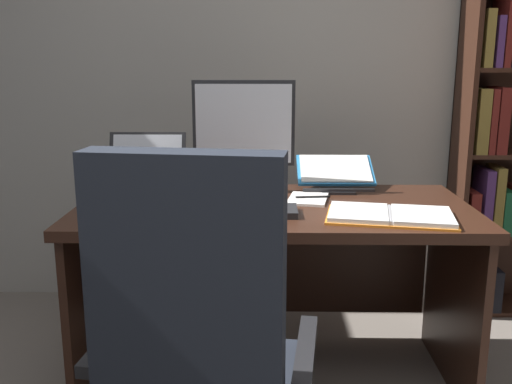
{
  "coord_description": "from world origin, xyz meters",
  "views": [
    {
      "loc": [
        -0.02,
        -0.99,
        1.3
      ],
      "look_at": [
        -0.06,
        1.1,
        0.81
      ],
      "focal_mm": 39.81,
      "sensor_mm": 36.0,
      "label": 1
    }
  ],
  "objects_px": {
    "laptop": "(143,178)",
    "open_binder": "(390,215)",
    "keyboard": "(240,211)",
    "notepad": "(308,199)",
    "coffee_mug": "(119,193)",
    "reading_stand_with_book": "(335,173)",
    "monitor": "(244,137)",
    "computer_mouse": "(158,208)",
    "pen": "(313,197)",
    "desk": "(273,249)",
    "office_chair": "(199,377)"
  },
  "relations": [
    {
      "from": "office_chair",
      "to": "monitor",
      "type": "distance_m",
      "value": 1.15
    },
    {
      "from": "office_chair",
      "to": "reading_stand_with_book",
      "type": "relative_size",
      "value": 3.28
    },
    {
      "from": "monitor",
      "to": "computer_mouse",
      "type": "height_order",
      "value": "monitor"
    },
    {
      "from": "computer_mouse",
      "to": "coffee_mug",
      "type": "distance_m",
      "value": 0.2
    },
    {
      "from": "laptop",
      "to": "open_binder",
      "type": "relative_size",
      "value": 0.71
    },
    {
      "from": "office_chair",
      "to": "notepad",
      "type": "bearing_deg",
      "value": 74.98
    },
    {
      "from": "pen",
      "to": "desk",
      "type": "bearing_deg",
      "value": 179.15
    },
    {
      "from": "computer_mouse",
      "to": "notepad",
      "type": "xyz_separation_m",
      "value": [
        0.56,
        0.22,
        -0.02
      ]
    },
    {
      "from": "open_binder",
      "to": "pen",
      "type": "xyz_separation_m",
      "value": [
        -0.25,
        0.27,
        0.0
      ]
    },
    {
      "from": "keyboard",
      "to": "coffee_mug",
      "type": "relative_size",
      "value": 3.99
    },
    {
      "from": "laptop",
      "to": "coffee_mug",
      "type": "height_order",
      "value": "laptop"
    },
    {
      "from": "monitor",
      "to": "pen",
      "type": "xyz_separation_m",
      "value": [
        0.28,
        -0.17,
        -0.22
      ]
    },
    {
      "from": "reading_stand_with_book",
      "to": "coffee_mug",
      "type": "height_order",
      "value": "reading_stand_with_book"
    },
    {
      "from": "desk",
      "to": "office_chair",
      "type": "relative_size",
      "value": 1.39
    },
    {
      "from": "desk",
      "to": "reading_stand_with_book",
      "type": "relative_size",
      "value": 4.58
    },
    {
      "from": "keyboard",
      "to": "computer_mouse",
      "type": "relative_size",
      "value": 4.04
    },
    {
      "from": "reading_stand_with_book",
      "to": "notepad",
      "type": "height_order",
      "value": "reading_stand_with_book"
    },
    {
      "from": "laptop",
      "to": "reading_stand_with_book",
      "type": "xyz_separation_m",
      "value": [
        0.84,
        0.05,
        0.02
      ]
    },
    {
      "from": "monitor",
      "to": "computer_mouse",
      "type": "xyz_separation_m",
      "value": [
        -0.3,
        -0.39,
        -0.21
      ]
    },
    {
      "from": "reading_stand_with_book",
      "to": "pen",
      "type": "distance_m",
      "value": 0.27
    },
    {
      "from": "open_binder",
      "to": "coffee_mug",
      "type": "xyz_separation_m",
      "value": [
        -1.01,
        0.15,
        0.04
      ]
    },
    {
      "from": "notepad",
      "to": "open_binder",
      "type": "bearing_deg",
      "value": -44.32
    },
    {
      "from": "desk",
      "to": "laptop",
      "type": "relative_size",
      "value": 4.45
    },
    {
      "from": "laptop",
      "to": "open_binder",
      "type": "height_order",
      "value": "laptop"
    },
    {
      "from": "desk",
      "to": "keyboard",
      "type": "bearing_deg",
      "value": -119.97
    },
    {
      "from": "laptop",
      "to": "keyboard",
      "type": "bearing_deg",
      "value": -42.24
    },
    {
      "from": "laptop",
      "to": "pen",
      "type": "height_order",
      "value": "laptop"
    },
    {
      "from": "laptop",
      "to": "notepad",
      "type": "bearing_deg",
      "value": -14.4
    },
    {
      "from": "office_chair",
      "to": "coffee_mug",
      "type": "height_order",
      "value": "office_chair"
    },
    {
      "from": "monitor",
      "to": "reading_stand_with_book",
      "type": "height_order",
      "value": "monitor"
    },
    {
      "from": "desk",
      "to": "open_binder",
      "type": "relative_size",
      "value": 3.15
    },
    {
      "from": "keyboard",
      "to": "notepad",
      "type": "height_order",
      "value": "keyboard"
    },
    {
      "from": "desk",
      "to": "pen",
      "type": "bearing_deg",
      "value": -0.85
    },
    {
      "from": "office_chair",
      "to": "computer_mouse",
      "type": "xyz_separation_m",
      "value": [
        -0.22,
        0.63,
        0.3
      ]
    },
    {
      "from": "laptop",
      "to": "coffee_mug",
      "type": "xyz_separation_m",
      "value": [
        -0.03,
        -0.29,
        0.0
      ]
    },
    {
      "from": "coffee_mug",
      "to": "reading_stand_with_book",
      "type": "bearing_deg",
      "value": 21.64
    },
    {
      "from": "office_chair",
      "to": "keyboard",
      "type": "bearing_deg",
      "value": 89.76
    },
    {
      "from": "monitor",
      "to": "pen",
      "type": "height_order",
      "value": "monitor"
    },
    {
      "from": "keyboard",
      "to": "monitor",
      "type": "bearing_deg",
      "value": 90.0
    },
    {
      "from": "keyboard",
      "to": "reading_stand_with_book",
      "type": "relative_size",
      "value": 1.26
    },
    {
      "from": "reading_stand_with_book",
      "to": "open_binder",
      "type": "bearing_deg",
      "value": -74.68
    },
    {
      "from": "desk",
      "to": "office_chair",
      "type": "bearing_deg",
      "value": -103.81
    },
    {
      "from": "office_chair",
      "to": "monitor",
      "type": "bearing_deg",
      "value": 92.59
    },
    {
      "from": "open_binder",
      "to": "coffee_mug",
      "type": "distance_m",
      "value": 1.02
    },
    {
      "from": "monitor",
      "to": "notepad",
      "type": "height_order",
      "value": "monitor"
    },
    {
      "from": "open_binder",
      "to": "notepad",
      "type": "bearing_deg",
      "value": 145.82
    },
    {
      "from": "keyboard",
      "to": "notepad",
      "type": "relative_size",
      "value": 2.0
    },
    {
      "from": "keyboard",
      "to": "computer_mouse",
      "type": "bearing_deg",
      "value": 180.0
    },
    {
      "from": "pen",
      "to": "coffee_mug",
      "type": "xyz_separation_m",
      "value": [
        -0.75,
        -0.11,
        0.04
      ]
    },
    {
      "from": "open_binder",
      "to": "notepad",
      "type": "xyz_separation_m",
      "value": [
        -0.27,
        0.27,
        -0.01
      ]
    }
  ]
}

